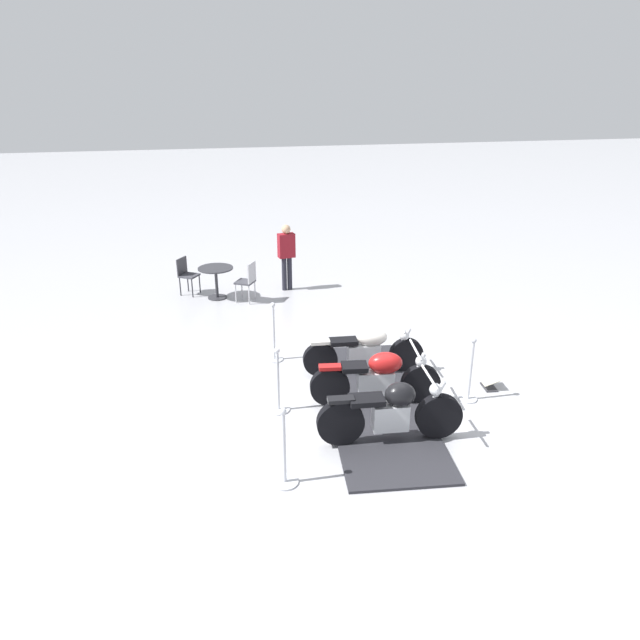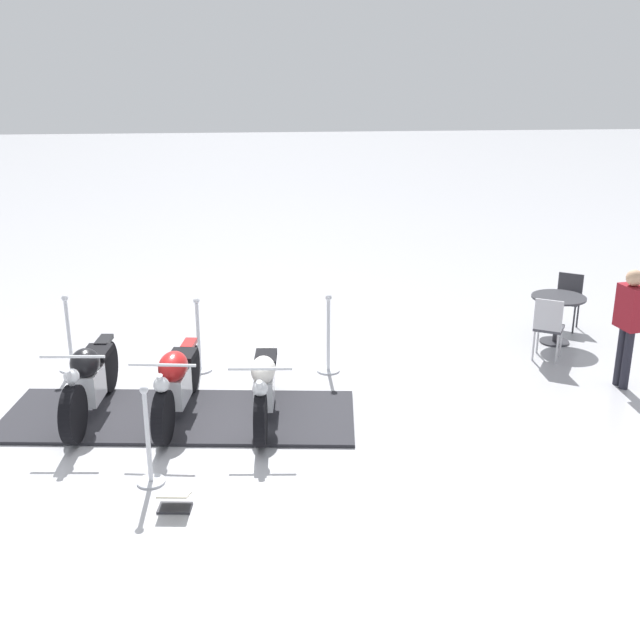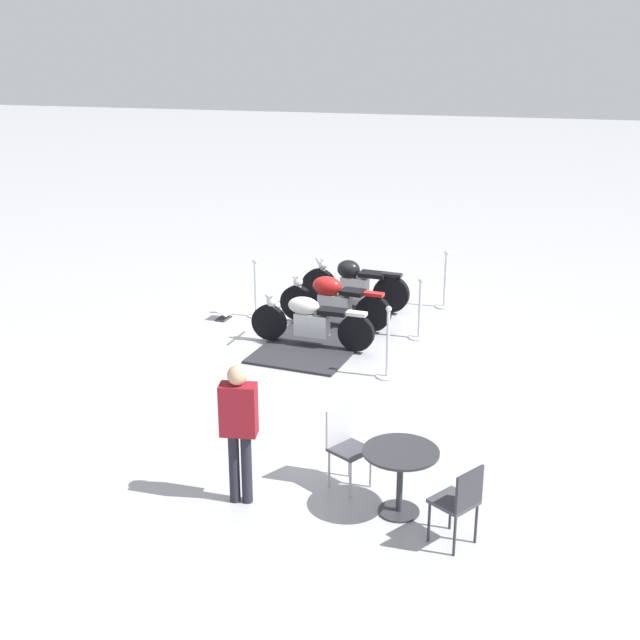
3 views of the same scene
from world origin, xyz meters
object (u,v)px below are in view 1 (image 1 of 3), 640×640
Objects in this scene: stanchion_left_front at (284,461)px; bystander_person at (286,251)px; stanchion_left_rear at (274,341)px; stanchion_left_mid at (278,392)px; motorcycle_cream at (366,350)px; cafe_chair_near_table at (187,273)px; stanchion_right_mid at (470,379)px; info_placard at (489,384)px; cafe_chair_across_table at (248,279)px; cafe_table at (216,275)px; motorcycle_black at (392,411)px; motorcycle_maroon at (378,377)px.

bystander_person is at bearing -10.18° from stanchion_left_front.
stanchion_left_mid is at bearing 173.31° from stanchion_left_rear.
motorcycle_cream reaches higher than cafe_chair_near_table.
motorcycle_cream is at bearing -62.60° from stanchion_left_mid.
stanchion_left_rear is 0.70× the size of bystander_person.
stanchion_right_mid is at bearing -96.69° from stanchion_left_mid.
info_placard is 0.21× the size of bystander_person.
stanchion_left_front reaches higher than cafe_chair_across_table.
stanchion_right_mid reaches higher than info_placard.
cafe_table is at bearing 32.08° from stanchion_right_mid.
motorcycle_cream is 5.91m from cafe_chair_near_table.
cafe_chair_across_table is at bearing -120.98° from cafe_table.
bystander_person is at bearing 28.45° from cafe_chair_near_table.
cafe_table is at bearing -136.25° from info_placard.
cafe_chair_across_table reaches higher than info_placard.
motorcycle_black reaches higher than motorcycle_maroon.
stanchion_left_front reaches higher than motorcycle_cream.
motorcycle_cream is at bearing -35.20° from stanchion_left_front.
stanchion_left_front is at bearing -58.62° from info_placard.
motorcycle_black is 6.02× the size of info_placard.
motorcycle_black reaches higher than info_placard.
motorcycle_maroon is 1.08m from motorcycle_cream.
cafe_chair_near_table is 1.64m from cafe_chair_across_table.
stanchion_left_rear is 1.19× the size of cafe_chair_across_table.
stanchion_left_rear is at bearing 52.56° from stanchion_right_mid.
motorcycle_black is 1.92m from stanchion_left_mid.
info_placard is at bearing -91.13° from stanchion_left_mid.
cafe_chair_near_table is (7.23, 2.73, 0.02)m from motorcycle_black.
stanchion_left_mid is (-0.88, 1.70, -0.15)m from motorcycle_cream.
info_placard is 6.27m from cafe_chair_across_table.
motorcycle_black is at bearing -158.34° from stanchion_left_rear.
stanchion_right_mid is 1.15× the size of cafe_chair_across_table.
info_placard is (1.76, -3.84, -0.26)m from stanchion_left_front.
cafe_chair_across_table is (4.22, 1.60, 0.08)m from motorcycle_cream.
motorcycle_black is 7.72m from cafe_chair_near_table.
info_placard is (-1.91, -3.41, -0.30)m from stanchion_left_rear.
bystander_person is (5.94, 0.44, 0.48)m from motorcycle_maroon.
cafe_chair_near_table is (5.10, 2.99, 0.05)m from motorcycle_cream.
cafe_chair_near_table is at bearing 7.80° from stanchion_left_front.
motorcycle_cream reaches higher than info_placard.
stanchion_left_mid is 5.56m from cafe_table.
motorcycle_maroon is at bearing -47.50° from stanchion_left_front.
cafe_chair_across_table reaches higher than motorcycle_cream.
stanchion_left_front reaches higher than cafe_table.
stanchion_left_mid is 1.21× the size of cafe_chair_near_table.
cafe_table is at bearing -0.00° from cafe_chair_near_table.
info_placard is 0.39× the size of cafe_chair_near_table.
bystander_person reaches higher than stanchion_left_rear.
cafe_table is 0.86× the size of cafe_chair_across_table.
stanchion_left_rear is at bearing -112.55° from info_placard.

